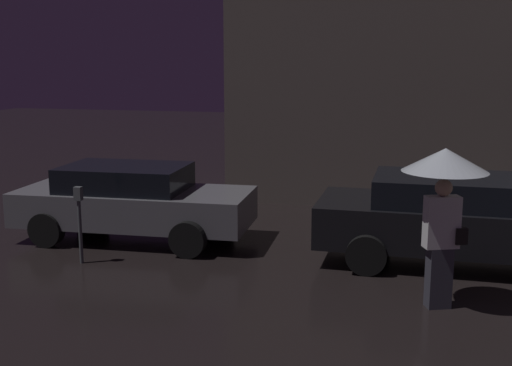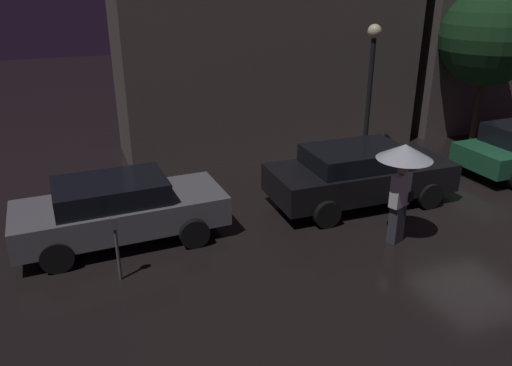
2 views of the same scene
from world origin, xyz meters
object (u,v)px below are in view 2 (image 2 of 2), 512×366
Objects in this scene: parked_car_grey at (119,208)px; parking_meter at (116,242)px; pedestrian_with_umbrella at (403,165)px; parked_car_black at (359,174)px; street_lamp_near at (371,70)px.

parked_car_grey reaches higher than parking_meter.
pedestrian_with_umbrella is at bearing -6.06° from parking_meter.
pedestrian_with_umbrella reaches higher than parking_meter.
street_lamp_near is (1.83, 2.61, 1.96)m from parked_car_black.
parked_car_black is 3.55× the size of parking_meter.
parking_meter is (-5.59, 0.59, -0.93)m from pedestrian_with_umbrella.
pedestrian_with_umbrella reaches higher than parked_car_grey.
pedestrian_with_umbrella is at bearing -114.96° from street_lamp_near.
parked_car_grey is at bearing 179.59° from parked_car_black.
street_lamp_near is at bearing 27.52° from parking_meter.
parked_car_grey is 3.41× the size of parking_meter.
parking_meter is (-0.22, -1.55, 0.06)m from parked_car_grey.
pedestrian_with_umbrella is 5.21m from street_lamp_near.
parked_car_grey is 8.17m from street_lamp_near.
street_lamp_near is (7.75, 4.04, 1.93)m from parking_meter.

